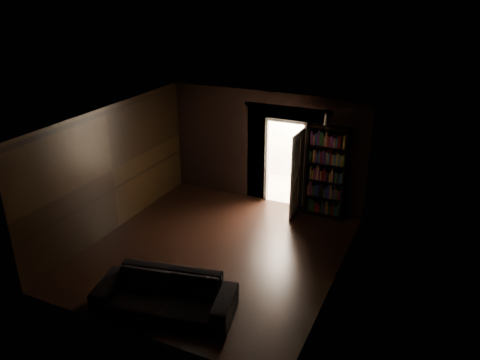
# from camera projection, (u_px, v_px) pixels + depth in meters

# --- Properties ---
(ground) EXTENTS (5.50, 5.50, 0.00)m
(ground) POSITION_uv_depth(u_px,v_px,m) (216.00, 250.00, 9.76)
(ground) COLOR black
(ground) RESTS_ON ground
(room_walls) EXTENTS (5.02, 5.61, 2.84)m
(room_walls) POSITION_uv_depth(u_px,v_px,m) (237.00, 159.00, 10.00)
(room_walls) COLOR black
(room_walls) RESTS_ON ground
(kitchen_alcove) EXTENTS (2.20, 1.80, 2.60)m
(kitchen_alcove) POSITION_uv_depth(u_px,v_px,m) (299.00, 144.00, 12.33)
(kitchen_alcove) COLOR #BCB2A3
(kitchen_alcove) RESTS_ON ground
(sofa) EXTENTS (2.50, 1.46, 0.90)m
(sofa) POSITION_uv_depth(u_px,v_px,m) (164.00, 290.00, 7.78)
(sofa) COLOR black
(sofa) RESTS_ON ground
(bookshelf) EXTENTS (0.94, 0.45, 2.20)m
(bookshelf) POSITION_uv_depth(u_px,v_px,m) (326.00, 172.00, 10.85)
(bookshelf) COLOR black
(bookshelf) RESTS_ON ground
(refrigerator) EXTENTS (0.93, 0.90, 1.65)m
(refrigerator) POSITION_uv_depth(u_px,v_px,m) (323.00, 158.00, 12.45)
(refrigerator) COLOR silver
(refrigerator) RESTS_ON ground
(door) EXTENTS (0.05, 0.85, 2.05)m
(door) POSITION_uv_depth(u_px,v_px,m) (297.00, 174.00, 10.91)
(door) COLOR silver
(door) RESTS_ON ground
(figurine) EXTENTS (0.11, 0.11, 0.28)m
(figurine) POSITION_uv_depth(u_px,v_px,m) (326.00, 119.00, 10.46)
(figurine) COLOR white
(figurine) RESTS_ON bookshelf
(bottles) EXTENTS (0.67, 0.29, 0.27)m
(bottles) POSITION_uv_depth(u_px,v_px,m) (325.00, 124.00, 12.06)
(bottles) COLOR black
(bottles) RESTS_ON refrigerator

